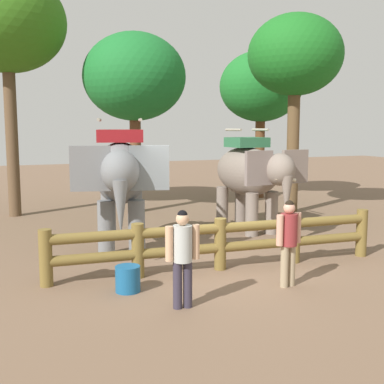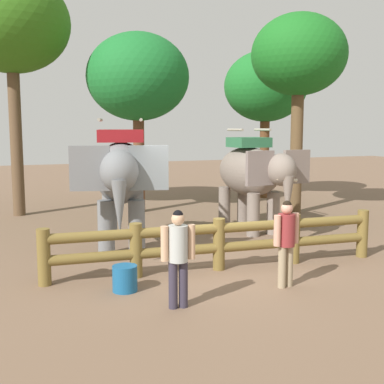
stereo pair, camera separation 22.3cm
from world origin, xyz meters
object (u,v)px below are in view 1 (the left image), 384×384
at_px(tree_back_center, 134,78).
at_px(tree_far_right, 6,24).
at_px(tree_far_left, 261,87).
at_px(tree_deep_back, 295,57).
at_px(elephant_near_left, 121,176).
at_px(log_fence, 220,240).
at_px(tourist_woman_in_black, 289,237).
at_px(tourist_man_in_blue, 183,252).
at_px(elephant_center, 251,174).
at_px(feed_bucket, 128,279).

bearing_deg(tree_back_center, tree_far_right, 168.35).
relative_size(tree_far_left, tree_deep_back, 0.90).
xyz_separation_m(elephant_near_left, tree_deep_back, (6.50, 2.66, 3.36)).
height_order(log_fence, tourist_woman_in_black, tourist_woman_in_black).
bearing_deg(tree_deep_back, tree_far_right, 161.48).
distance_m(log_fence, elephant_near_left, 3.05).
height_order(tree_far_left, tree_back_center, tree_back_center).
bearing_deg(tourist_man_in_blue, log_fence, 49.07).
bearing_deg(elephant_near_left, log_fence, -60.56).
height_order(elephant_near_left, tree_far_right, tree_far_right).
relative_size(elephant_near_left, tourist_man_in_blue, 2.31).
xyz_separation_m(elephant_center, tree_far_left, (3.54, 5.62, 2.82)).
bearing_deg(feed_bucket, tree_deep_back, 38.59).
bearing_deg(elephant_near_left, tree_far_right, 110.78).
height_order(elephant_near_left, tourist_man_in_blue, elephant_near_left).
bearing_deg(tree_back_center, elephant_center, -63.70).
height_order(tourist_woman_in_black, tree_far_right, tree_far_right).
bearing_deg(tree_far_left, feed_bucket, -130.74).
height_order(log_fence, feed_bucket, log_fence).
distance_m(tourist_man_in_blue, tree_deep_back, 10.37).
relative_size(tourist_woman_in_black, tree_back_center, 0.27).
relative_size(tourist_woman_in_black, feed_bucket, 3.45).
relative_size(elephant_center, tourist_man_in_blue, 2.08).
xyz_separation_m(tourist_man_in_blue, tree_back_center, (1.81, 8.93, 3.52)).
bearing_deg(tree_back_center, tree_far_left, 14.68).
xyz_separation_m(elephant_center, tourist_man_in_blue, (-3.87, -4.77, -0.67)).
relative_size(tourist_woman_in_black, tourist_man_in_blue, 1.00).
height_order(tree_back_center, feed_bucket, tree_back_center).
bearing_deg(tree_deep_back, tourist_man_in_blue, -133.93).
relative_size(tree_deep_back, feed_bucket, 14.13).
bearing_deg(tourist_man_in_blue, feed_bucket, 118.63).
distance_m(elephant_near_left, tree_back_center, 5.74).
relative_size(elephant_near_left, tree_far_right, 0.48).
bearing_deg(feed_bucket, elephant_center, 39.41).
bearing_deg(tree_far_left, log_fence, -124.29).
distance_m(elephant_near_left, tree_deep_back, 7.78).
relative_size(log_fence, elephant_center, 2.12).
relative_size(log_fence, tree_back_center, 1.18).
distance_m(tree_far_left, tree_deep_back, 3.71).
distance_m(tree_far_left, tree_far_right, 9.58).
bearing_deg(tree_far_left, tree_far_right, -175.89).
height_order(tourist_woman_in_black, tree_far_left, tree_far_left).
bearing_deg(tree_deep_back, elephant_center, -142.79).
height_order(tourist_man_in_blue, tree_far_left, tree_far_left).
distance_m(tree_back_center, tree_deep_back, 5.25).
xyz_separation_m(tourist_man_in_blue, tree_far_left, (7.41, 10.40, 3.48)).
bearing_deg(feed_bucket, tree_back_center, 72.86).
distance_m(tree_back_center, tree_far_right, 4.21).
height_order(tree_deep_back, feed_bucket, tree_deep_back).
bearing_deg(elephant_center, tourist_man_in_blue, -129.02).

